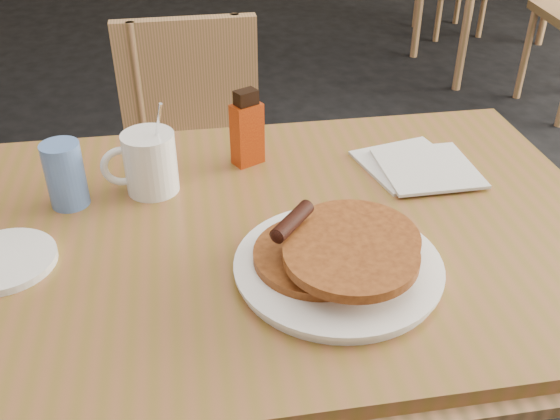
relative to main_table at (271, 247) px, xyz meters
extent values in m
cube|color=brown|center=(0.00, 0.00, 0.02)|extent=(1.20, 0.87, 0.04)
cube|color=#B27C54|center=(0.00, 0.00, 0.01)|extent=(1.25, 0.91, 0.02)
cylinder|color=#B27C54|center=(0.49, 0.30, -0.35)|extent=(0.04, 0.04, 0.71)
cylinder|color=#B27C54|center=(1.57, 2.05, -0.35)|extent=(0.04, 0.04, 0.71)
cube|color=#B27C54|center=(-0.02, 0.66, -0.29)|extent=(0.42, 0.42, 0.04)
cube|color=#B27C54|center=(-0.02, 0.84, -0.06)|extent=(0.39, 0.07, 0.42)
cylinder|color=#B27C54|center=(-0.18, 0.51, -0.51)|extent=(0.04, 0.04, 0.39)
cylinder|color=#B27C54|center=(0.13, 0.82, -0.51)|extent=(0.04, 0.04, 0.39)
cylinder|color=#B27C54|center=(1.84, 2.82, -0.51)|extent=(0.04, 0.04, 0.40)
cylinder|color=white|center=(0.06, -0.14, 0.05)|extent=(0.30, 0.30, 0.02)
cylinder|color=white|center=(0.06, -0.14, 0.06)|extent=(0.31, 0.31, 0.01)
cylinder|color=#9C5220|center=(0.04, -0.13, 0.07)|extent=(0.19, 0.19, 0.01)
cylinder|color=#9C5220|center=(0.10, -0.12, 0.08)|extent=(0.19, 0.19, 0.01)
cylinder|color=#9C5220|center=(0.07, -0.17, 0.10)|extent=(0.19, 0.19, 0.01)
cylinder|color=black|center=(0.01, -0.10, 0.12)|extent=(0.08, 0.08, 0.02)
cylinder|color=white|center=(-0.17, 0.16, 0.10)|extent=(0.09, 0.09, 0.11)
torus|color=white|center=(-0.22, 0.16, 0.10)|extent=(0.07, 0.01, 0.07)
cylinder|color=black|center=(-0.17, 0.16, 0.14)|extent=(0.08, 0.08, 0.01)
cylinder|color=white|center=(-0.16, 0.16, 0.14)|extent=(0.04, 0.05, 0.16)
cube|color=maroon|center=(0.01, 0.22, 0.10)|extent=(0.06, 0.05, 0.12)
cube|color=black|center=(0.01, 0.22, 0.18)|extent=(0.05, 0.04, 0.03)
cube|color=silver|center=(0.30, 0.13, 0.05)|extent=(0.19, 0.19, 0.01)
cube|color=silver|center=(0.33, 0.09, 0.05)|extent=(0.19, 0.19, 0.01)
cylinder|color=#547BC7|center=(-0.32, 0.16, 0.10)|extent=(0.07, 0.07, 0.11)
cylinder|color=white|center=(-0.41, 0.01, 0.05)|extent=(0.20, 0.20, 0.01)
camera|label=1|loc=(-0.21, -0.81, 0.63)|focal=40.00mm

